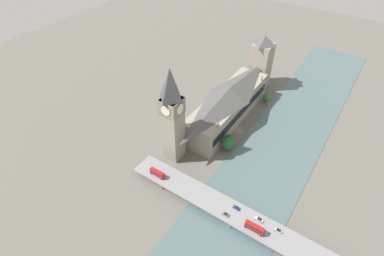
{
  "coord_description": "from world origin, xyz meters",
  "views": [
    {
      "loc": [
        -66.78,
        164.34,
        153.9
      ],
      "look_at": [
        19.47,
        36.17,
        19.27
      ],
      "focal_mm": 28.0,
      "sensor_mm": 36.0,
      "label": 1
    }
  ],
  "objects_px": {
    "double_decker_bus_lead": "(157,173)",
    "car_southbound_mid": "(259,219)",
    "double_decker_bus_mid": "(254,228)",
    "car_southbound_lead": "(237,208)",
    "parliament_hall": "(228,104)",
    "car_northbound_mid": "(225,214)",
    "victoria_tower": "(261,62)",
    "road_bridge": "(234,214)",
    "car_northbound_lead": "(278,230)",
    "clock_tower": "(172,115)"
  },
  "relations": [
    {
      "from": "victoria_tower",
      "to": "clock_tower",
      "type": "bearing_deg",
      "value": 84.62
    },
    {
      "from": "road_bridge",
      "to": "car_northbound_mid",
      "type": "distance_m",
      "value": 5.69
    },
    {
      "from": "victoria_tower",
      "to": "double_decker_bus_lead",
      "type": "distance_m",
      "value": 141.86
    },
    {
      "from": "car_northbound_lead",
      "to": "car_southbound_mid",
      "type": "height_order",
      "value": "car_southbound_mid"
    },
    {
      "from": "victoria_tower",
      "to": "double_decker_bus_mid",
      "type": "height_order",
      "value": "victoria_tower"
    },
    {
      "from": "road_bridge",
      "to": "car_southbound_mid",
      "type": "distance_m",
      "value": 14.14
    },
    {
      "from": "parliament_hall",
      "to": "double_decker_bus_lead",
      "type": "relative_size",
      "value": 9.09
    },
    {
      "from": "double_decker_bus_mid",
      "to": "car_southbound_lead",
      "type": "relative_size",
      "value": 2.64
    },
    {
      "from": "car_southbound_mid",
      "to": "car_southbound_lead",
      "type": "bearing_deg",
      "value": 1.37
    },
    {
      "from": "road_bridge",
      "to": "car_northbound_lead",
      "type": "distance_m",
      "value": 25.16
    },
    {
      "from": "double_decker_bus_mid",
      "to": "car_southbound_mid",
      "type": "bearing_deg",
      "value": -88.09
    },
    {
      "from": "parliament_hall",
      "to": "clock_tower",
      "type": "bearing_deg",
      "value": 79.07
    },
    {
      "from": "clock_tower",
      "to": "car_southbound_mid",
      "type": "xyz_separation_m",
      "value": [
        -72.52,
        18.15,
        -30.39
      ]
    },
    {
      "from": "parliament_hall",
      "to": "double_decker_bus_lead",
      "type": "height_order",
      "value": "parliament_hall"
    },
    {
      "from": "parliament_hall",
      "to": "double_decker_bus_mid",
      "type": "xyz_separation_m",
      "value": [
        -61.79,
        82.44,
        -6.31
      ]
    },
    {
      "from": "car_northbound_lead",
      "to": "car_northbound_mid",
      "type": "height_order",
      "value": "car_northbound_mid"
    },
    {
      "from": "car_southbound_lead",
      "to": "double_decker_bus_mid",
      "type": "bearing_deg",
      "value": 153.63
    },
    {
      "from": "parliament_hall",
      "to": "car_southbound_mid",
      "type": "height_order",
      "value": "parliament_hall"
    },
    {
      "from": "road_bridge",
      "to": "double_decker_bus_lead",
      "type": "height_order",
      "value": "double_decker_bus_lead"
    },
    {
      "from": "double_decker_bus_mid",
      "to": "double_decker_bus_lead",
      "type": "bearing_deg",
      "value": -0.57
    },
    {
      "from": "victoria_tower",
      "to": "double_decker_bus_mid",
      "type": "xyz_separation_m",
      "value": [
        -61.84,
        141.48,
        -16.01
      ]
    },
    {
      "from": "parliament_hall",
      "to": "car_southbound_mid",
      "type": "bearing_deg",
      "value": 129.36
    },
    {
      "from": "clock_tower",
      "to": "car_northbound_mid",
      "type": "distance_m",
      "value": 68.16
    },
    {
      "from": "double_decker_bus_mid",
      "to": "car_northbound_lead",
      "type": "xyz_separation_m",
      "value": [
        -11.09,
        -7.0,
        -2.09
      ]
    },
    {
      "from": "clock_tower",
      "to": "car_northbound_lead",
      "type": "xyz_separation_m",
      "value": [
        -83.86,
        18.57,
        -30.42
      ]
    },
    {
      "from": "victoria_tower",
      "to": "car_southbound_lead",
      "type": "xyz_separation_m",
      "value": [
        -47.57,
        134.4,
        -18.12
      ]
    },
    {
      "from": "road_bridge",
      "to": "car_southbound_mid",
      "type": "height_order",
      "value": "car_southbound_mid"
    },
    {
      "from": "clock_tower",
      "to": "car_northbound_lead",
      "type": "bearing_deg",
      "value": 167.52
    },
    {
      "from": "road_bridge",
      "to": "double_decker_bus_lead",
      "type": "xyz_separation_m",
      "value": [
        53.75,
        3.12,
        3.56
      ]
    },
    {
      "from": "parliament_hall",
      "to": "road_bridge",
      "type": "height_order",
      "value": "parliament_hall"
    },
    {
      "from": "car_northbound_lead",
      "to": "double_decker_bus_lead",
      "type": "bearing_deg",
      "value": 4.6
    },
    {
      "from": "double_decker_bus_mid",
      "to": "car_northbound_lead",
      "type": "height_order",
      "value": "double_decker_bus_mid"
    },
    {
      "from": "clock_tower",
      "to": "car_northbound_mid",
      "type": "relative_size",
      "value": 16.84
    },
    {
      "from": "victoria_tower",
      "to": "road_bridge",
      "type": "distance_m",
      "value": 147.16
    },
    {
      "from": "car_northbound_mid",
      "to": "car_southbound_mid",
      "type": "relative_size",
      "value": 0.9
    },
    {
      "from": "parliament_hall",
      "to": "double_decker_bus_lead",
      "type": "bearing_deg",
      "value": 85.96
    },
    {
      "from": "road_bridge",
      "to": "car_northbound_mid",
      "type": "height_order",
      "value": "car_northbound_mid"
    },
    {
      "from": "car_southbound_lead",
      "to": "car_southbound_mid",
      "type": "distance_m",
      "value": 14.03
    },
    {
      "from": "double_decker_bus_lead",
      "to": "car_southbound_mid",
      "type": "xyz_separation_m",
      "value": [
        -67.31,
        -6.74,
        -1.82
      ]
    },
    {
      "from": "clock_tower",
      "to": "victoria_tower",
      "type": "distance_m",
      "value": 117.08
    },
    {
      "from": "victoria_tower",
      "to": "car_northbound_mid",
      "type": "xyz_separation_m",
      "value": [
        -44.36,
        141.69,
        -18.09
      ]
    },
    {
      "from": "double_decker_bus_mid",
      "to": "car_southbound_lead",
      "type": "bearing_deg",
      "value": -26.37
    },
    {
      "from": "clock_tower",
      "to": "car_southbound_lead",
      "type": "xyz_separation_m",
      "value": [
        -58.49,
        18.49,
        -30.45
      ]
    },
    {
      "from": "car_southbound_lead",
      "to": "victoria_tower",
      "type": "bearing_deg",
      "value": -70.51
    },
    {
      "from": "car_northbound_mid",
      "to": "double_decker_bus_mid",
      "type": "bearing_deg",
      "value": -179.32
    },
    {
      "from": "car_southbound_lead",
      "to": "double_decker_bus_lead",
      "type": "bearing_deg",
      "value": 6.86
    },
    {
      "from": "road_bridge",
      "to": "car_southbound_lead",
      "type": "height_order",
      "value": "car_southbound_lead"
    },
    {
      "from": "clock_tower",
      "to": "road_bridge",
      "type": "relative_size",
      "value": 0.5
    },
    {
      "from": "double_decker_bus_lead",
      "to": "car_southbound_lead",
      "type": "distance_m",
      "value": 53.7
    },
    {
      "from": "parliament_hall",
      "to": "car_southbound_lead",
      "type": "distance_m",
      "value": 89.49
    }
  ]
}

